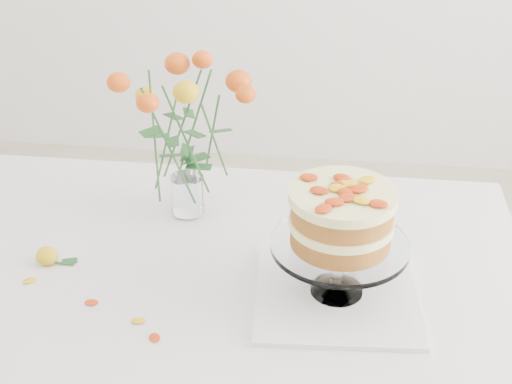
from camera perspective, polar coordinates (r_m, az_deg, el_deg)
table at (r=1.46m, az=-6.92°, el=-9.24°), size 1.43×0.93×0.76m
napkin at (r=1.36m, az=6.43°, el=-8.02°), size 0.32×0.32×0.01m
cake_stand at (r=1.27m, az=6.83°, el=-2.46°), size 0.25×0.25×0.23m
rose_vase at (r=1.50m, az=-5.80°, el=5.35°), size 0.31×0.31×0.37m
loose_rose_near at (r=1.49m, az=-16.38°, el=-4.93°), size 0.08×0.04×0.04m
stray_petal_a at (r=1.37m, az=-13.03°, el=-8.62°), size 0.03×0.02×0.00m
stray_petal_b at (r=1.31m, az=-9.39°, el=-10.14°), size 0.03×0.02×0.00m
stray_petal_c at (r=1.27m, az=-8.10°, el=-11.48°), size 0.03×0.02×0.00m
stray_petal_d at (r=1.45m, az=-17.66°, el=-6.78°), size 0.03×0.02×0.00m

